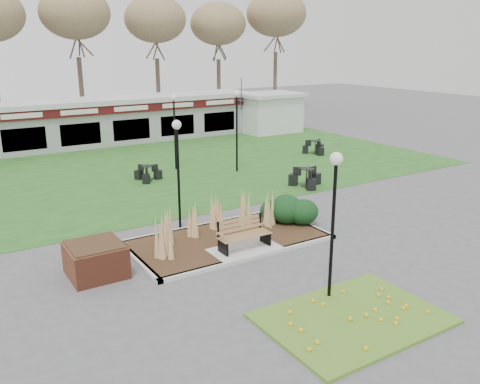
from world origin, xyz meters
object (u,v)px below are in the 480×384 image
lamp_post_far_right (174,115)px  bistro_set_c (306,180)px  food_pavilion (74,123)px  lamp_post_mid_right (237,113)px  patio_umbrella (241,109)px  park_bench (243,234)px  lamp_post_near_left (334,194)px  brick_planter (96,259)px  bistro_set_d (315,149)px  bistro_set_a (148,176)px  service_hut (269,112)px  lamp_post_near_right (178,151)px

lamp_post_far_right → bistro_set_c: lamp_post_far_right is taller
food_pavilion → lamp_post_mid_right: bearing=-64.3°
patio_umbrella → food_pavilion: bearing=170.0°
park_bench → lamp_post_near_left: lamp_post_near_left is taller
park_bench → food_pavilion: food_pavilion is taller
lamp_post_far_right → brick_planter: bearing=-125.4°
food_pavilion → bistro_set_d: bearing=-40.4°
brick_planter → bistro_set_a: (5.09, 8.77, -0.22)m
park_bench → lamp_post_near_left: (0.23, -3.75, 2.20)m
bistro_set_c → bistro_set_d: (4.95, 5.28, -0.02)m
park_bench → patio_umbrella: patio_umbrella is taller
bistro_set_d → patio_umbrella: patio_umbrella is taller
brick_planter → bistro_set_d: (15.76, 9.28, -0.20)m
service_hut → patio_umbrella: (-2.41, 0.00, 0.36)m
lamp_post_mid_right → patio_umbrella: (5.86, 8.91, -1.17)m
bistro_set_c → patio_umbrella: patio_umbrella is taller
park_bench → lamp_post_far_right: bearing=75.6°
service_hut → lamp_post_near_left: 25.30m
brick_planter → service_hut: service_hut is taller
park_bench → lamp_post_mid_right: lamp_post_mid_right is taller
bistro_set_a → bistro_set_d: bearing=2.7°
park_bench → lamp_post_near_right: 3.76m
lamp_post_near_left → brick_planter: bearing=135.8°
food_pavilion → lamp_post_near_right: size_ratio=6.44×
lamp_post_far_right → patio_umbrella: lamp_post_far_right is taller
lamp_post_near_left → lamp_post_mid_right: (5.00, 12.59, 0.19)m
lamp_post_far_right → park_bench: bearing=-104.4°
lamp_post_near_left → patio_umbrella: 24.11m
food_pavilion → lamp_post_near_left: (0.23, -23.46, 1.31)m
lamp_post_far_right → lamp_post_near_left: bearing=-99.9°
lamp_post_far_right → bistro_set_a: 3.56m
park_bench → bistro_set_a: bearing=85.9°
patio_umbrella → lamp_post_far_right: bearing=-140.4°
food_pavilion → bistro_set_d: size_ratio=17.19×
park_bench → lamp_post_far_right: (2.79, 10.88, 2.20)m
park_bench → lamp_post_near_left: 4.35m
food_pavilion → bistro_set_d: food_pavilion is taller
lamp_post_near_left → bistro_set_a: 13.52m
food_pavilion → bistro_set_c: size_ratio=15.76×
brick_planter → lamp_post_mid_right: size_ratio=0.37×
service_hut → lamp_post_far_right: 12.79m
lamp_post_far_right → bistro_set_a: (-2.10, -1.35, -2.53)m
park_bench → lamp_post_far_right: lamp_post_far_right is taller
bistro_set_a → brick_planter: bearing=-120.1°
brick_planter → lamp_post_near_left: size_ratio=0.39×
bistro_set_c → bistro_set_d: 7.24m
food_pavilion → service_hut: bearing=-8.3°
lamp_post_far_right → patio_umbrella: size_ratio=1.34×
lamp_post_near_right → bistro_set_d: lamp_post_near_right is taller
service_hut → food_pavilion: bearing=171.7°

